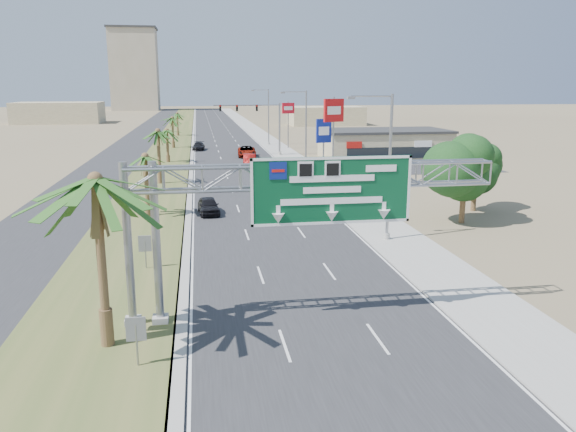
{
  "coord_description": "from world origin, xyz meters",
  "views": [
    {
      "loc": [
        -5.24,
        -14.17,
        10.48
      ],
      "look_at": [
        -0.97,
        12.6,
        4.2
      ],
      "focal_mm": 35.0,
      "sensor_mm": 36.0,
      "label": 1
    }
  ],
  "objects_px": {
    "store_building": "(384,145)",
    "car_right_lane": "(247,152)",
    "pole_sign_blue": "(324,132)",
    "signal_mast": "(266,124)",
    "pole_sign_red_far": "(288,112)",
    "car_left_lane": "(208,206)",
    "car_mid_lane": "(250,160)",
    "car_far": "(198,146)",
    "sign_gantry": "(295,189)",
    "palm_near": "(95,181)",
    "pole_sign_red_near": "(334,116)"
  },
  "relations": [
    {
      "from": "car_mid_lane",
      "to": "pole_sign_blue",
      "type": "distance_m",
      "value": 11.0
    },
    {
      "from": "store_building",
      "to": "car_right_lane",
      "type": "relative_size",
      "value": 3.13
    },
    {
      "from": "car_left_lane",
      "to": "car_mid_lane",
      "type": "distance_m",
      "value": 29.13
    },
    {
      "from": "palm_near",
      "to": "store_building",
      "type": "height_order",
      "value": "palm_near"
    },
    {
      "from": "car_far",
      "to": "store_building",
      "type": "bearing_deg",
      "value": -24.24
    },
    {
      "from": "signal_mast",
      "to": "pole_sign_red_near",
      "type": "bearing_deg",
      "value": -82.1
    },
    {
      "from": "sign_gantry",
      "to": "palm_near",
      "type": "height_order",
      "value": "palm_near"
    },
    {
      "from": "store_building",
      "to": "car_mid_lane",
      "type": "xyz_separation_m",
      "value": [
        -20.5,
        -5.17,
        -1.2
      ]
    },
    {
      "from": "signal_mast",
      "to": "pole_sign_blue",
      "type": "bearing_deg",
      "value": -71.3
    },
    {
      "from": "signal_mast",
      "to": "car_right_lane",
      "type": "relative_size",
      "value": 1.79
    },
    {
      "from": "car_right_lane",
      "to": "pole_sign_blue",
      "type": "bearing_deg",
      "value": -56.94
    },
    {
      "from": "signal_mast",
      "to": "pole_sign_red_far",
      "type": "height_order",
      "value": "signal_mast"
    },
    {
      "from": "car_left_lane",
      "to": "pole_sign_red_far",
      "type": "height_order",
      "value": "pole_sign_red_far"
    },
    {
      "from": "store_building",
      "to": "car_right_lane",
      "type": "distance_m",
      "value": 20.64
    },
    {
      "from": "palm_near",
      "to": "car_far",
      "type": "height_order",
      "value": "palm_near"
    },
    {
      "from": "car_right_lane",
      "to": "sign_gantry",
      "type": "bearing_deg",
      "value": -89.65
    },
    {
      "from": "signal_mast",
      "to": "car_far",
      "type": "xyz_separation_m",
      "value": [
        -10.4,
        9.42,
        -4.19
      ]
    },
    {
      "from": "palm_near",
      "to": "pole_sign_red_far",
      "type": "xyz_separation_m",
      "value": [
        19.33,
        73.93,
        -0.67
      ]
    },
    {
      "from": "car_far",
      "to": "pole_sign_blue",
      "type": "bearing_deg",
      "value": -52.85
    },
    {
      "from": "car_mid_lane",
      "to": "signal_mast",
      "type": "bearing_deg",
      "value": 76.85
    },
    {
      "from": "signal_mast",
      "to": "pole_sign_red_near",
      "type": "height_order",
      "value": "pole_sign_red_near"
    },
    {
      "from": "signal_mast",
      "to": "pole_sign_red_far",
      "type": "bearing_deg",
      "value": 63.54
    },
    {
      "from": "palm_near",
      "to": "car_right_lane",
      "type": "bearing_deg",
      "value": 79.92
    },
    {
      "from": "car_far",
      "to": "pole_sign_red_far",
      "type": "bearing_deg",
      "value": 7.25
    },
    {
      "from": "car_left_lane",
      "to": "car_mid_lane",
      "type": "relative_size",
      "value": 0.84
    },
    {
      "from": "sign_gantry",
      "to": "palm_near",
      "type": "relative_size",
      "value": 2.01
    },
    {
      "from": "store_building",
      "to": "car_mid_lane",
      "type": "distance_m",
      "value": 21.17
    },
    {
      "from": "sign_gantry",
      "to": "pole_sign_blue",
      "type": "xyz_separation_m",
      "value": [
        11.63,
        46.11,
        -1.3
      ]
    },
    {
      "from": "signal_mast",
      "to": "car_far",
      "type": "height_order",
      "value": "signal_mast"
    },
    {
      "from": "sign_gantry",
      "to": "pole_sign_red_far",
      "type": "distance_m",
      "value": 72.87
    },
    {
      "from": "palm_near",
      "to": "signal_mast",
      "type": "distance_m",
      "value": 65.6
    },
    {
      "from": "sign_gantry",
      "to": "signal_mast",
      "type": "xyz_separation_m",
      "value": [
        6.23,
        62.05,
        -1.21
      ]
    },
    {
      "from": "sign_gantry",
      "to": "pole_sign_red_far",
      "type": "bearing_deg",
      "value": 81.17
    },
    {
      "from": "pole_sign_blue",
      "to": "signal_mast",
      "type": "bearing_deg",
      "value": 108.7
    },
    {
      "from": "palm_near",
      "to": "car_left_lane",
      "type": "height_order",
      "value": "palm_near"
    },
    {
      "from": "sign_gantry",
      "to": "pole_sign_blue",
      "type": "bearing_deg",
      "value": 75.84
    },
    {
      "from": "signal_mast",
      "to": "car_left_lane",
      "type": "xyz_separation_m",
      "value": [
        -9.76,
        -39.62,
        -4.16
      ]
    },
    {
      "from": "store_building",
      "to": "car_right_lane",
      "type": "height_order",
      "value": "store_building"
    },
    {
      "from": "car_right_lane",
      "to": "pole_sign_red_near",
      "type": "relative_size",
      "value": 0.61
    },
    {
      "from": "sign_gantry",
      "to": "store_building",
      "type": "xyz_separation_m",
      "value": [
        23.06,
        56.07,
        -4.06
      ]
    },
    {
      "from": "palm_near",
      "to": "car_right_lane",
      "type": "distance_m",
      "value": 64.26
    },
    {
      "from": "sign_gantry",
      "to": "car_right_lane",
      "type": "height_order",
      "value": "sign_gantry"
    },
    {
      "from": "pole_sign_red_near",
      "to": "pole_sign_red_far",
      "type": "relative_size",
      "value": 1.18
    },
    {
      "from": "car_left_lane",
      "to": "pole_sign_red_near",
      "type": "distance_m",
      "value": 19.37
    },
    {
      "from": "signal_mast",
      "to": "pole_sign_blue",
      "type": "xyz_separation_m",
      "value": [
        5.39,
        -15.94,
        -0.09
      ]
    },
    {
      "from": "car_mid_lane",
      "to": "pole_sign_red_far",
      "type": "distance_m",
      "value": 23.43
    },
    {
      "from": "car_mid_lane",
      "to": "pole_sign_blue",
      "type": "relative_size",
      "value": 0.73
    },
    {
      "from": "pole_sign_red_near",
      "to": "car_right_lane",
      "type": "bearing_deg",
      "value": 104.76
    },
    {
      "from": "car_far",
      "to": "signal_mast",
      "type": "bearing_deg",
      "value": -36.93
    },
    {
      "from": "pole_sign_red_near",
      "to": "pole_sign_blue",
      "type": "bearing_deg",
      "value": 82.33
    }
  ]
}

